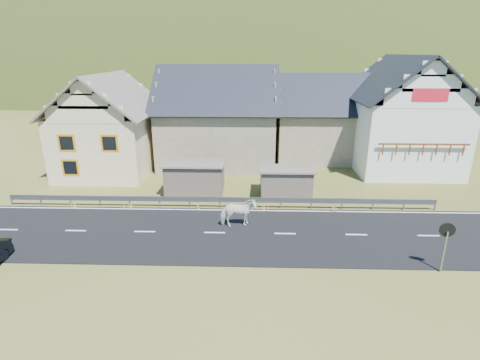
{
  "coord_description": "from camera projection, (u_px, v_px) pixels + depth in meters",
  "views": [
    {
      "loc": [
        2.04,
        -19.06,
        9.77
      ],
      "look_at": [
        1.37,
        2.59,
        2.33
      ],
      "focal_mm": 28.0,
      "sensor_mm": 36.0,
      "label": 1
    }
  ],
  "objects": [
    {
      "name": "house_white",
      "position": [
        401.0,
        109.0,
        32.4
      ],
      "size": [
        8.8,
        10.8,
        9.7
      ],
      "color": "silver",
      "rests_on": "ground"
    },
    {
      "name": "house_stone_a",
      "position": [
        218.0,
        111.0,
        33.96
      ],
      "size": [
        10.8,
        9.8,
        8.9
      ],
      "color": "#9D9379",
      "rests_on": "ground"
    },
    {
      "name": "lane_markings",
      "position": [
        215.0,
        233.0,
        21.24
      ],
      "size": [
        60.0,
        6.6,
        0.01
      ],
      "primitive_type": "cube",
      "color": "silver",
      "rests_on": "road"
    },
    {
      "name": "shed_left",
      "position": [
        195.0,
        178.0,
        27.1
      ],
      "size": [
        4.3,
        3.3,
        2.4
      ],
      "primitive_type": "cube",
      "color": "#716052",
      "rests_on": "ground"
    },
    {
      "name": "road",
      "position": [
        215.0,
        233.0,
        21.25
      ],
      "size": [
        60.0,
        7.0,
        0.04
      ],
      "primitive_type": "cube",
      "color": "black",
      "rests_on": "ground"
    },
    {
      "name": "house_cream",
      "position": [
        109.0,
        120.0,
        31.47
      ],
      "size": [
        7.8,
        9.8,
        8.3
      ],
      "color": "beige",
      "rests_on": "ground"
    },
    {
      "name": "traffic_mirror",
      "position": [
        446.0,
        236.0,
        17.0
      ],
      "size": [
        0.69,
        0.24,
        2.48
      ],
      "rotation": [
        0.0,
        0.0,
        -0.19
      ],
      "color": "#93969B",
      "rests_on": "ground"
    },
    {
      "name": "house_stone_b",
      "position": [
        324.0,
        113.0,
        35.68
      ],
      "size": [
        9.8,
        8.8,
        8.1
      ],
      "color": "#9D9379",
      "rests_on": "ground"
    },
    {
      "name": "guardrail",
      "position": [
        220.0,
        200.0,
        24.55
      ],
      "size": [
        28.1,
        0.09,
        0.75
      ],
      "color": "#93969B",
      "rests_on": "ground"
    },
    {
      "name": "mountain",
      "position": [
        257.0,
        111.0,
        197.76
      ],
      "size": [
        440.0,
        280.0,
        260.0
      ],
      "primitive_type": "ellipsoid",
      "color": "#22360D",
      "rests_on": "ground"
    },
    {
      "name": "ground",
      "position": [
        215.0,
        233.0,
        21.25
      ],
      "size": [
        160.0,
        160.0,
        0.0
      ],
      "primitive_type": "plane",
      "color": "#424516",
      "rests_on": "ground"
    },
    {
      "name": "horse",
      "position": [
        238.0,
        213.0,
        21.74
      ],
      "size": [
        1.28,
        2.18,
        1.73
      ],
      "primitive_type": "imported",
      "rotation": [
        0.0,
        0.0,
        1.75
      ],
      "color": "silver",
      "rests_on": "road"
    },
    {
      "name": "shed_right",
      "position": [
        286.0,
        183.0,
        26.47
      ],
      "size": [
        3.8,
        2.9,
        2.2
      ],
      "primitive_type": "cube",
      "color": "#716052",
      "rests_on": "ground"
    },
    {
      "name": "conifer_patch",
      "position": [
        82.0,
        64.0,
        124.9
      ],
      "size": [
        76.0,
        50.0,
        28.0
      ],
      "primitive_type": "ellipsoid",
      "color": "black",
      "rests_on": "ground"
    }
  ]
}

